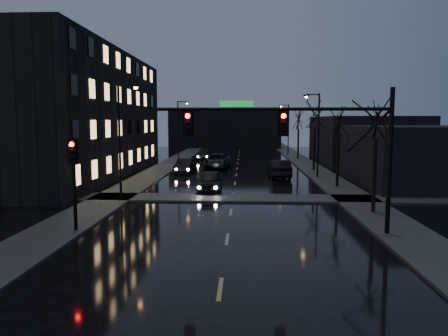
# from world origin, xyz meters

# --- Properties ---
(ground) EXTENTS (160.00, 160.00, 0.00)m
(ground) POSITION_xyz_m (0.00, 0.00, 0.00)
(ground) COLOR black
(ground) RESTS_ON ground
(sidewalk_left) EXTENTS (3.00, 140.00, 0.12)m
(sidewalk_left) POSITION_xyz_m (-8.50, 35.00, 0.06)
(sidewalk_left) COLOR #2D2D2B
(sidewalk_left) RESTS_ON ground
(sidewalk_right) EXTENTS (3.00, 140.00, 0.12)m
(sidewalk_right) POSITION_xyz_m (8.50, 35.00, 0.06)
(sidewalk_right) COLOR #2D2D2B
(sidewalk_right) RESTS_ON ground
(sidewalk_cross) EXTENTS (40.00, 3.00, 0.12)m
(sidewalk_cross) POSITION_xyz_m (0.00, 18.50, 0.06)
(sidewalk_cross) COLOR #2D2D2B
(sidewalk_cross) RESTS_ON ground
(apartment_block) EXTENTS (12.00, 30.00, 12.00)m
(apartment_block) POSITION_xyz_m (-16.50, 30.00, 6.00)
(apartment_block) COLOR black
(apartment_block) RESTS_ON ground
(commercial_right_near) EXTENTS (10.00, 14.00, 5.00)m
(commercial_right_near) POSITION_xyz_m (15.50, 26.00, 2.50)
(commercial_right_near) COLOR black
(commercial_right_near) RESTS_ON ground
(commercial_right_far) EXTENTS (12.00, 18.00, 6.00)m
(commercial_right_far) POSITION_xyz_m (17.00, 48.00, 3.00)
(commercial_right_far) COLOR black
(commercial_right_far) RESTS_ON ground
(far_block) EXTENTS (22.00, 10.00, 8.00)m
(far_block) POSITION_xyz_m (-3.00, 78.00, 4.00)
(far_block) COLOR black
(far_block) RESTS_ON ground
(signal_mast) EXTENTS (11.11, 0.41, 7.00)m
(signal_mast) POSITION_xyz_m (3.85, 9.00, 4.87)
(signal_mast) COLOR black
(signal_mast) RESTS_ON ground
(signal_pole_left) EXTENTS (0.35, 0.41, 4.53)m
(signal_pole_left) POSITION_xyz_m (-7.50, 8.99, 3.01)
(signal_pole_left) COLOR black
(signal_pole_left) RESTS_ON ground
(tree_near) EXTENTS (3.52, 3.52, 8.08)m
(tree_near) POSITION_xyz_m (8.40, 14.00, 6.22)
(tree_near) COLOR black
(tree_near) RESTS_ON ground
(tree_mid_a) EXTENTS (3.30, 3.30, 7.58)m
(tree_mid_a) POSITION_xyz_m (8.40, 24.00, 5.83)
(tree_mid_a) COLOR black
(tree_mid_a) RESTS_ON ground
(tree_mid_b) EXTENTS (3.74, 3.74, 8.59)m
(tree_mid_b) POSITION_xyz_m (8.40, 36.00, 6.61)
(tree_mid_b) COLOR black
(tree_mid_b) RESTS_ON ground
(tree_far) EXTENTS (3.43, 3.43, 7.88)m
(tree_far) POSITION_xyz_m (8.40, 50.00, 6.06)
(tree_far) COLOR black
(tree_far) RESTS_ON ground
(streetlight_l_near) EXTENTS (1.53, 0.28, 8.00)m
(streetlight_l_near) POSITION_xyz_m (-7.58, 18.00, 4.77)
(streetlight_l_near) COLOR black
(streetlight_l_near) RESTS_ON ground
(streetlight_l_far) EXTENTS (1.53, 0.28, 8.00)m
(streetlight_l_far) POSITION_xyz_m (-7.58, 45.00, 4.77)
(streetlight_l_far) COLOR black
(streetlight_l_far) RESTS_ON ground
(streetlight_r_mid) EXTENTS (1.53, 0.28, 8.00)m
(streetlight_r_mid) POSITION_xyz_m (7.58, 30.00, 4.77)
(streetlight_r_mid) COLOR black
(streetlight_r_mid) RESTS_ON ground
(streetlight_r_far) EXTENTS (1.53, 0.28, 8.00)m
(streetlight_r_far) POSITION_xyz_m (7.58, 58.00, 4.77)
(streetlight_r_far) COLOR black
(streetlight_r_far) RESTS_ON ground
(oncoming_car_a) EXTENTS (2.14, 4.83, 1.61)m
(oncoming_car_a) POSITION_xyz_m (-1.86, 21.51, 0.81)
(oncoming_car_a) COLOR black
(oncoming_car_a) RESTS_ON ground
(oncoming_car_b) EXTENTS (1.97, 4.73, 1.52)m
(oncoming_car_b) POSITION_xyz_m (-5.33, 33.11, 0.76)
(oncoming_car_b) COLOR black
(oncoming_car_b) RESTS_ON ground
(oncoming_car_c) EXTENTS (2.94, 6.04, 1.66)m
(oncoming_car_c) POSITION_xyz_m (-2.28, 38.31, 0.83)
(oncoming_car_c) COLOR black
(oncoming_car_c) RESTS_ON ground
(oncoming_car_d) EXTENTS (2.12, 4.97, 1.43)m
(oncoming_car_d) POSITION_xyz_m (-4.79, 48.71, 0.71)
(oncoming_car_d) COLOR black
(oncoming_car_d) RESTS_ON ground
(lead_car) EXTENTS (2.09, 5.28, 1.71)m
(lead_car) POSITION_xyz_m (4.16, 30.31, 0.86)
(lead_car) COLOR black
(lead_car) RESTS_ON ground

